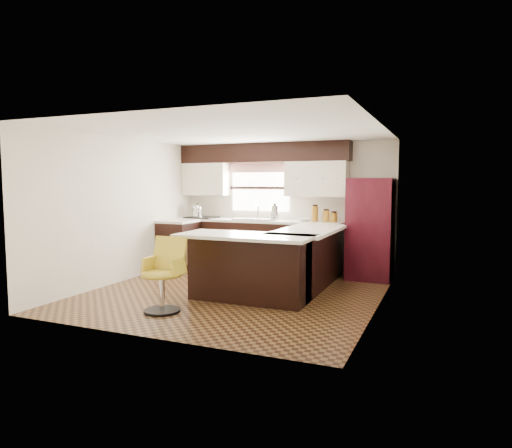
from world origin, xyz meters
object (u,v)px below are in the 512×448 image
at_px(peninsula_long, 305,260).
at_px(bar_chair, 162,275).
at_px(peninsula_return, 249,269).
at_px(refrigerator, 370,229).

relative_size(peninsula_long, bar_chair, 2.04).
relative_size(peninsula_return, refrigerator, 0.95).
bearing_deg(refrigerator, bar_chair, -124.45).
xyz_separation_m(peninsula_return, bar_chair, (-0.80, -0.97, 0.03)).
xyz_separation_m(peninsula_long, bar_chair, (-1.32, -1.95, 0.03)).
xyz_separation_m(refrigerator, bar_chair, (-2.13, -3.11, -0.39)).
distance_m(peninsula_long, peninsula_return, 1.11).
height_order(peninsula_return, refrigerator, refrigerator).
distance_m(peninsula_return, bar_chair, 1.26).
bearing_deg(peninsula_long, bar_chair, -124.14).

